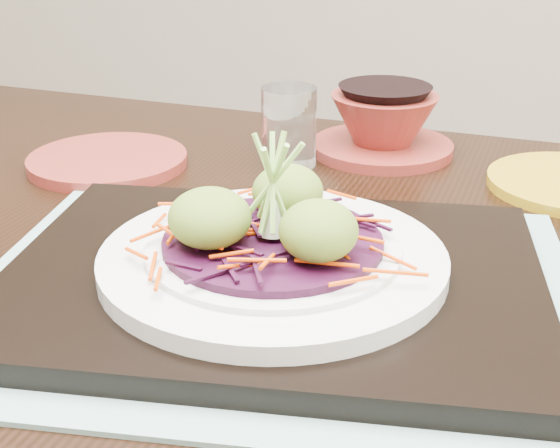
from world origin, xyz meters
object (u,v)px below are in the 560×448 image
(terracotta_bowl_set, at_px, (383,127))
(white_plate, at_px, (273,258))
(dining_table, at_px, (280,369))
(water_glass, at_px, (289,127))
(terracotta_side_plate, at_px, (108,161))
(serving_tray, at_px, (273,279))

(terracotta_bowl_set, bearing_deg, white_plate, -94.00)
(dining_table, relative_size, terracotta_bowl_set, 6.13)
(water_glass, xyz_separation_m, terracotta_bowl_set, (0.10, 0.07, -0.01))
(dining_table, height_order, terracotta_side_plate, terracotta_side_plate)
(serving_tray, distance_m, terracotta_bowl_set, 0.37)
(dining_table, height_order, terracotta_bowl_set, terracotta_bowl_set)
(white_plate, height_order, terracotta_bowl_set, terracotta_bowl_set)
(serving_tray, distance_m, white_plate, 0.02)
(terracotta_bowl_set, bearing_deg, serving_tray, -94.00)
(dining_table, distance_m, terracotta_side_plate, 0.34)
(serving_tray, xyz_separation_m, water_glass, (-0.07, 0.30, 0.03))
(water_glass, bearing_deg, terracotta_side_plate, -161.90)
(serving_tray, bearing_deg, water_glass, 95.92)
(dining_table, height_order, white_plate, white_plate)
(dining_table, bearing_deg, serving_tray, -75.69)
(serving_tray, bearing_deg, terracotta_side_plate, 131.31)
(dining_table, xyz_separation_m, serving_tray, (0.01, -0.05, 0.12))
(terracotta_side_plate, bearing_deg, white_plate, -41.38)
(white_plate, distance_m, water_glass, 0.31)
(serving_tray, height_order, terracotta_bowl_set, terracotta_bowl_set)
(serving_tray, xyz_separation_m, terracotta_side_plate, (-0.27, 0.24, -0.01))
(dining_table, bearing_deg, terracotta_side_plate, 148.91)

